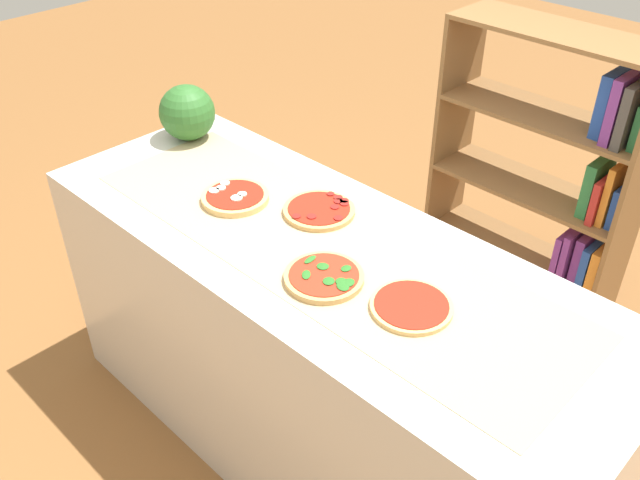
{
  "coord_description": "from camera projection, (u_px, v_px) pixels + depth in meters",
  "views": [
    {
      "loc": [
        1.21,
        -1.25,
        2.2
      ],
      "look_at": [
        0.0,
        0.0,
        0.97
      ],
      "focal_mm": 38.31,
      "sensor_mm": 36.0,
      "label": 1
    }
  ],
  "objects": [
    {
      "name": "pizza_pepperoni_1",
      "position": [
        319.0,
        210.0,
        2.28
      ],
      "size": [
        0.24,
        0.24,
        0.02
      ],
      "color": "tan",
      "rests_on": "parchment_paper"
    },
    {
      "name": "bookshelf",
      "position": [
        557.0,
        206.0,
        2.88
      ],
      "size": [
        0.87,
        0.31,
        1.37
      ],
      "color": "brown",
      "rests_on": "ground_plane"
    },
    {
      "name": "ground_plane",
      "position": [
        320.0,
        441.0,
        2.69
      ],
      "size": [
        12.0,
        12.0,
        0.0
      ],
      "primitive_type": "plane",
      "color": "brown"
    },
    {
      "name": "pizza_mozzarella_0",
      "position": [
        235.0,
        197.0,
        2.35
      ],
      "size": [
        0.23,
        0.23,
        0.03
      ],
      "color": "#DBB26B",
      "rests_on": "parchment_paper"
    },
    {
      "name": "watermelon",
      "position": [
        187.0,
        113.0,
        2.68
      ],
      "size": [
        0.22,
        0.22,
        0.22
      ],
      "primitive_type": "sphere",
      "color": "#2D6628",
      "rests_on": "counter"
    },
    {
      "name": "pizza_spinach_2",
      "position": [
        324.0,
        277.0,
        1.99
      ],
      "size": [
        0.24,
        0.24,
        0.03
      ],
      "color": "tan",
      "rests_on": "parchment_paper"
    },
    {
      "name": "counter",
      "position": [
        320.0,
        354.0,
        2.41
      ],
      "size": [
        2.08,
        0.76,
        0.95
      ],
      "primitive_type": "cube",
      "color": "beige",
      "rests_on": "ground_plane"
    },
    {
      "name": "parchment_paper",
      "position": [
        320.0,
        245.0,
        2.14
      ],
      "size": [
        1.74,
        0.52,
        0.0
      ],
      "primitive_type": "cube",
      "color": "tan",
      "rests_on": "counter"
    },
    {
      "name": "pizza_plain_3",
      "position": [
        411.0,
        306.0,
        1.89
      ],
      "size": [
        0.23,
        0.23,
        0.02
      ],
      "color": "#DBB26B",
      "rests_on": "parchment_paper"
    }
  ]
}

